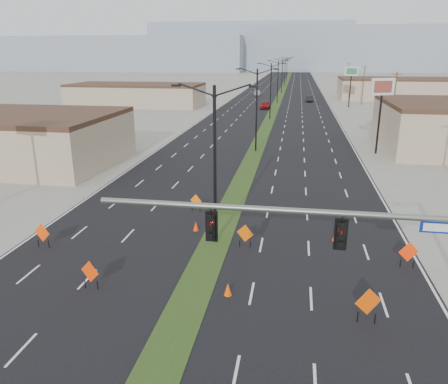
% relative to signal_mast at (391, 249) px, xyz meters
% --- Properties ---
extents(ground, '(600.00, 600.00, 0.00)m').
position_rel_signal_mast_xyz_m(ground, '(-8.56, -2.00, -4.79)').
color(ground, gray).
rests_on(ground, ground).
extents(road_surface, '(25.00, 400.00, 0.02)m').
position_rel_signal_mast_xyz_m(road_surface, '(-8.56, 98.00, -4.79)').
color(road_surface, black).
rests_on(road_surface, ground).
extents(median_strip, '(2.00, 400.00, 0.04)m').
position_rel_signal_mast_xyz_m(median_strip, '(-8.56, 98.00, -4.79)').
color(median_strip, '#264017').
rests_on(median_strip, ground).
extents(building_sw_far, '(30.00, 14.00, 4.50)m').
position_rel_signal_mast_xyz_m(building_sw_far, '(-40.56, 83.00, -2.54)').
color(building_sw_far, tan).
rests_on(building_sw_far, ground).
extents(building_se_far, '(44.00, 16.00, 5.00)m').
position_rel_signal_mast_xyz_m(building_se_far, '(29.44, 108.00, -2.29)').
color(building_se_far, tan).
rests_on(building_se_far, ground).
extents(mesa_west, '(180.00, 50.00, 22.00)m').
position_rel_signal_mast_xyz_m(mesa_west, '(-128.56, 278.00, 6.21)').
color(mesa_west, '#8998AB').
rests_on(mesa_west, ground).
extents(mesa_center, '(220.00, 50.00, 28.00)m').
position_rel_signal_mast_xyz_m(mesa_center, '(31.44, 298.00, 9.21)').
color(mesa_center, '#8998AB').
rests_on(mesa_center, ground).
extents(mesa_backdrop, '(140.00, 50.00, 32.00)m').
position_rel_signal_mast_xyz_m(mesa_backdrop, '(-38.56, 318.00, 11.21)').
color(mesa_backdrop, '#8998AB').
rests_on(mesa_backdrop, ground).
extents(signal_mast, '(16.30, 0.60, 8.00)m').
position_rel_signal_mast_xyz_m(signal_mast, '(0.00, 0.00, 0.00)').
color(signal_mast, slate).
rests_on(signal_mast, ground).
extents(streetlight_0, '(5.15, 0.24, 10.02)m').
position_rel_signal_mast_xyz_m(streetlight_0, '(-8.56, 10.00, 0.63)').
color(streetlight_0, black).
rests_on(streetlight_0, ground).
extents(streetlight_1, '(5.15, 0.24, 10.02)m').
position_rel_signal_mast_xyz_m(streetlight_1, '(-8.56, 38.00, 0.63)').
color(streetlight_1, black).
rests_on(streetlight_1, ground).
extents(streetlight_2, '(5.15, 0.24, 10.02)m').
position_rel_signal_mast_xyz_m(streetlight_2, '(-8.56, 66.00, 0.63)').
color(streetlight_2, black).
rests_on(streetlight_2, ground).
extents(streetlight_3, '(5.15, 0.24, 10.02)m').
position_rel_signal_mast_xyz_m(streetlight_3, '(-8.56, 94.00, 0.63)').
color(streetlight_3, black).
rests_on(streetlight_3, ground).
extents(streetlight_4, '(5.15, 0.24, 10.02)m').
position_rel_signal_mast_xyz_m(streetlight_4, '(-8.56, 122.00, 0.63)').
color(streetlight_4, black).
rests_on(streetlight_4, ground).
extents(streetlight_5, '(5.15, 0.24, 10.02)m').
position_rel_signal_mast_xyz_m(streetlight_5, '(-8.56, 150.00, 0.63)').
color(streetlight_5, black).
rests_on(streetlight_5, ground).
extents(streetlight_6, '(5.15, 0.24, 10.02)m').
position_rel_signal_mast_xyz_m(streetlight_6, '(-8.56, 178.00, 0.63)').
color(streetlight_6, black).
rests_on(streetlight_6, ground).
extents(utility_pole_1, '(1.60, 0.20, 9.00)m').
position_rel_signal_mast_xyz_m(utility_pole_1, '(11.44, 58.00, -0.12)').
color(utility_pole_1, '#4C3823').
rests_on(utility_pole_1, ground).
extents(utility_pole_2, '(1.60, 0.20, 9.00)m').
position_rel_signal_mast_xyz_m(utility_pole_2, '(11.44, 93.00, -0.12)').
color(utility_pole_2, '#4C3823').
rests_on(utility_pole_2, ground).
extents(utility_pole_3, '(1.60, 0.20, 9.00)m').
position_rel_signal_mast_xyz_m(utility_pole_3, '(11.44, 128.00, -0.12)').
color(utility_pole_3, '#4C3823').
rests_on(utility_pole_3, ground).
extents(car_left, '(2.12, 4.73, 1.58)m').
position_rel_signal_mast_xyz_m(car_left, '(-10.56, 81.65, -4.00)').
color(car_left, maroon).
rests_on(car_left, ground).
extents(car_mid, '(1.69, 4.39, 1.43)m').
position_rel_signal_mast_xyz_m(car_mid, '(-0.68, 97.97, -4.08)').
color(car_mid, black).
rests_on(car_mid, ground).
extents(car_far, '(2.17, 4.84, 1.38)m').
position_rel_signal_mast_xyz_m(car_far, '(-15.16, 113.00, -4.10)').
color(car_far, '#A7ABB0').
rests_on(car_far, ground).
extents(construction_sign_0, '(1.19, 0.36, 1.63)m').
position_rel_signal_mast_xyz_m(construction_sign_0, '(-19.16, 7.43, -3.84)').
color(construction_sign_0, '#FF3E05').
rests_on(construction_sign_0, ground).
extents(construction_sign_1, '(1.14, 0.43, 1.59)m').
position_rel_signal_mast_xyz_m(construction_sign_1, '(-13.90, 3.14, -3.86)').
color(construction_sign_1, '#FF3A05').
rests_on(construction_sign_1, ground).
extents(construction_sign_2, '(0.98, 0.47, 1.41)m').
position_rel_signal_mast_xyz_m(construction_sign_2, '(-11.07, 15.41, -3.97)').
color(construction_sign_2, '#FF6B05').
rests_on(construction_sign_2, ground).
extents(construction_sign_3, '(1.10, 0.42, 1.54)m').
position_rel_signal_mast_xyz_m(construction_sign_3, '(-6.56, 9.52, -3.89)').
color(construction_sign_3, '#DD5304').
rests_on(construction_sign_3, ground).
extents(construction_sign_4, '(1.23, 0.57, 1.77)m').
position_rel_signal_mast_xyz_m(construction_sign_4, '(-0.13, 2.32, -3.75)').
color(construction_sign_4, '#E94904').
rests_on(construction_sign_4, ground).
extents(construction_sign_5, '(1.17, 0.38, 1.61)m').
position_rel_signal_mast_xyz_m(construction_sign_5, '(2.94, 8.26, -3.85)').
color(construction_sign_5, '#FF3305').
rests_on(construction_sign_5, ground).
extents(cone_0, '(0.46, 0.46, 0.69)m').
position_rel_signal_mast_xyz_m(cone_0, '(-6.74, 3.65, -4.45)').
color(cone_0, '#DF4E04').
rests_on(cone_0, ground).
extents(cone_1, '(0.41, 0.41, 0.66)m').
position_rel_signal_mast_xyz_m(cone_1, '(-10.24, 11.65, -4.46)').
color(cone_1, '#F43105').
rests_on(cone_1, ground).
extents(cone_2, '(0.42, 0.42, 0.65)m').
position_rel_signal_mast_xyz_m(cone_2, '(-0.84, 11.48, -4.47)').
color(cone_2, '#E64104').
rests_on(cone_2, ground).
extents(cone_3, '(0.54, 0.54, 0.68)m').
position_rel_signal_mast_xyz_m(cone_3, '(-9.42, 14.70, -4.45)').
color(cone_3, '#D63A04').
rests_on(cone_3, ground).
extents(pole_sign_east_near, '(2.84, 1.45, 8.98)m').
position_rel_signal_mast_xyz_m(pole_sign_east_near, '(6.13, 39.08, 2.50)').
color(pole_sign_east_near, black).
rests_on(pole_sign_east_near, ground).
extents(pole_sign_east_far, '(2.83, 1.32, 8.84)m').
position_rel_signal_mast_xyz_m(pole_sign_east_far, '(7.90, 87.42, 2.38)').
color(pole_sign_east_far, black).
rests_on(pole_sign_east_far, ground).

